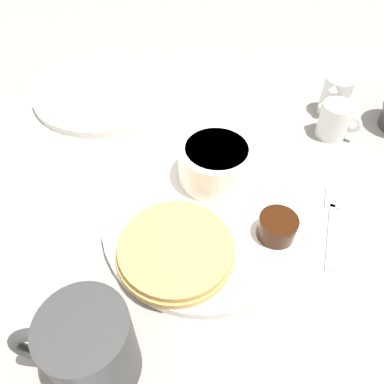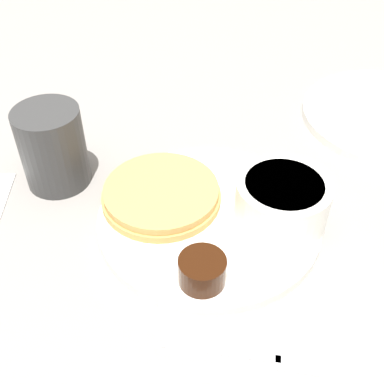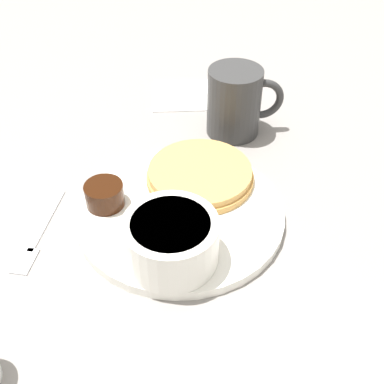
{
  "view_description": "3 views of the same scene",
  "coord_description": "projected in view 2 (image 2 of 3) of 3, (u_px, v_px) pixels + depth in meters",
  "views": [
    {
      "loc": [
        0.02,
        0.28,
        0.38
      ],
      "look_at": [
        0.01,
        -0.02,
        0.04
      ],
      "focal_mm": 35.0,
      "sensor_mm": 36.0,
      "label": 1
    },
    {
      "loc": [
        -0.37,
        0.08,
        0.38
      ],
      "look_at": [
        0.01,
        0.02,
        0.04
      ],
      "focal_mm": 45.0,
      "sensor_mm": 36.0,
      "label": 2
    },
    {
      "loc": [
        -0.05,
        -0.41,
        0.4
      ],
      "look_at": [
        0.01,
        -0.01,
        0.05
      ],
      "focal_mm": 45.0,
      "sensor_mm": 36.0,
      "label": 3
    }
  ],
  "objects": [
    {
      "name": "fork",
      "position": [
        259.0,
        356.0,
        0.41
      ],
      "size": [
        0.05,
        0.13,
        0.0
      ],
      "color": "silver",
      "rests_on": "ground_plane"
    },
    {
      "name": "bowl",
      "position": [
        282.0,
        201.0,
        0.5
      ],
      "size": [
        0.1,
        0.1,
        0.05
      ],
      "color": "white",
      "rests_on": "plate"
    },
    {
      "name": "coffee_mug",
      "position": [
        53.0,
        146.0,
        0.56
      ],
      "size": [
        0.11,
        0.08,
        0.1
      ],
      "color": "#333333",
      "rests_on": "ground_plane"
    },
    {
      "name": "syrup_cup",
      "position": [
        202.0,
        270.0,
        0.45
      ],
      "size": [
        0.05,
        0.05,
        0.03
      ],
      "color": "black",
      "rests_on": "plate"
    },
    {
      "name": "plate",
      "position": [
        209.0,
        218.0,
        0.53
      ],
      "size": [
        0.25,
        0.25,
        0.01
      ],
      "color": "white",
      "rests_on": "ground_plane"
    },
    {
      "name": "butter_ramekin",
      "position": [
        293.0,
        218.0,
        0.5
      ],
      "size": [
        0.05,
        0.05,
        0.04
      ],
      "color": "white",
      "rests_on": "plate"
    },
    {
      "name": "ground_plane",
      "position": [
        209.0,
        222.0,
        0.54
      ],
      "size": [
        4.0,
        4.0,
        0.0
      ],
      "primitive_type": "plane",
      "color": "gray"
    },
    {
      "name": "pancake_stack",
      "position": [
        161.0,
        194.0,
        0.54
      ],
      "size": [
        0.14,
        0.14,
        0.02
      ],
      "color": "tan",
      "rests_on": "plate"
    }
  ]
}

